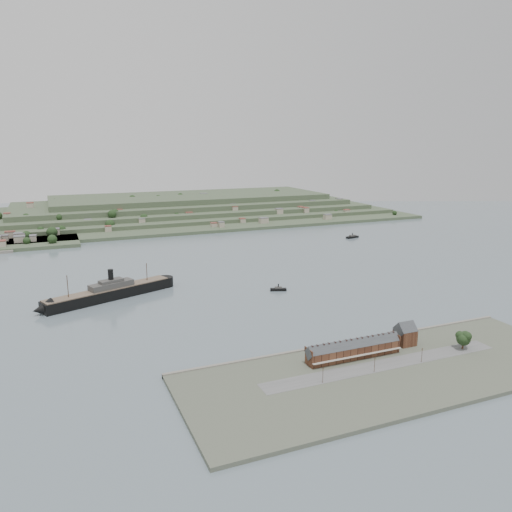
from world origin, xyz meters
name	(u,v)px	position (x,y,z in m)	size (l,w,h in m)	color
ground	(252,281)	(0.00, 0.00, 0.00)	(1400.00, 1400.00, 0.00)	slate
near_shore	(390,370)	(0.00, -186.75, 1.01)	(220.00, 80.00, 2.60)	#4C5142
terrace_row	(354,349)	(-10.00, -168.02, 6.84)	(55.60, 9.80, 11.07)	#412317
gabled_building	(405,334)	(27.50, -164.00, 8.19)	(10.40, 10.18, 14.09)	#412317
far_peninsula	(174,209)	(27.91, 393.10, 11.88)	(760.00, 309.00, 30.00)	#34432D
steamship	(106,293)	(-120.95, -5.19, 5.03)	(108.38, 51.83, 27.22)	black
tugboat	(278,289)	(8.40, -34.12, 1.41)	(13.27, 7.68, 5.80)	black
ferry_west	(6,248)	(-202.37, 223.48, 1.72)	(19.59, 7.60, 7.16)	black
ferry_east	(352,237)	(188.50, 133.62, 1.56)	(17.88, 7.76, 6.49)	black
fig_tree	(464,338)	(53.70, -182.29, 8.59)	(9.68, 8.38, 10.80)	#432E1F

